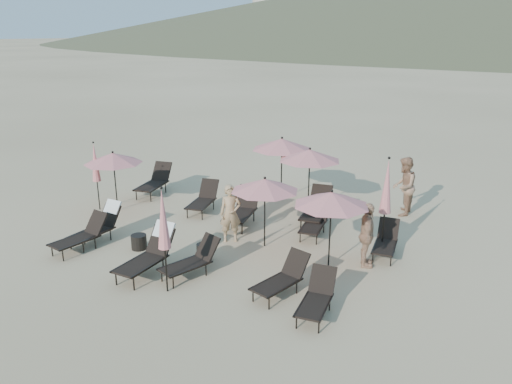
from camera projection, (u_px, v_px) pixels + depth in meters
The scene contains 26 objects.
ground at pixel (216, 278), 12.16m from camera, with size 800.00×800.00×0.00m, color #D6BA8C.
lounger_0 at pixel (81, 235), 13.66m from camera, with size 0.81×1.67×0.92m.
lounger_1 at pixel (99, 224), 14.25m from camera, with size 0.62×1.67×1.04m.
lounger_2 at pixel (149, 252), 12.34m from camera, with size 0.71×1.82×1.12m.
lounger_3 at pixel (192, 260), 12.19m from camera, with size 1.02×1.65×0.89m.
lounger_4 at pixel (282, 278), 11.33m from camera, with size 0.92×1.62×0.88m.
lounger_5 at pixel (317, 297), 10.52m from camera, with size 0.77×1.55×0.85m.
lounger_6 at pixel (155, 181), 18.36m from camera, with size 1.06×1.93×1.05m.
lounger_7 at pixel (203, 199), 16.59m from camera, with size 0.99×1.74×0.94m.
lounger_8 at pixel (242, 209), 15.51m from camera, with size 1.05×1.91×1.04m.
lounger_9 at pixel (317, 208), 15.58m from camera, with size 1.00×1.90×1.04m.
lounger_10 at pixel (314, 222), 14.68m from camera, with size 0.83×1.59×0.87m.
lounger_11 at pixel (386, 241), 13.37m from camera, with size 0.77×1.53×0.84m.
umbrella_open_0 at pixel (113, 158), 16.25m from camera, with size 1.90×1.90×2.05m.
umbrella_open_1 at pixel (265, 185), 13.46m from camera, with size 1.88×1.88×2.03m.
umbrella_open_2 at pixel (332, 199), 12.26m from camera, with size 1.91×1.91×2.06m.
umbrella_open_3 at pixel (282, 144), 17.32m from camera, with size 2.12×2.12×2.28m.
umbrella_open_4 at pixel (310, 155), 16.11m from camera, with size 2.04×2.04×2.19m.
umbrella_closed_0 at pixel (163, 220), 11.02m from camera, with size 0.30×0.30×2.55m.
umbrella_closed_1 at pixel (387, 187), 13.02m from camera, with size 0.31×0.31×2.69m.
umbrella_closed_2 at pixel (95, 163), 16.39m from camera, with size 0.27×0.27×2.35m.
side_table_0 at pixel (139, 242), 13.77m from camera, with size 0.43×0.43×0.41m, color black.
side_table_1 at pixel (204, 252), 13.09m from camera, with size 0.40×0.40×0.44m, color black.
beachgoer_a at pixel (230, 213), 14.10m from camera, with size 0.61×0.40×1.68m, color tan.
beachgoer_b at pixel (404, 186), 16.16m from camera, with size 0.94×0.73×1.93m, color #AC7A59.
beachgoer_c at pixel (367, 235), 12.57m from camera, with size 0.99×0.41×1.69m, color tan.
Camera 1 is at (6.29, -9.00, 5.74)m, focal length 35.00 mm.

